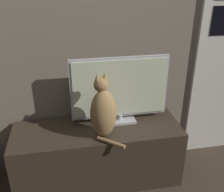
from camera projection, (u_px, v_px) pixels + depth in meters
name	position (u px, v px, depth m)	size (l,w,h in m)	color
wall_back	(90.00, 12.00, 1.88)	(4.80, 0.05, 2.60)	#756B5B
tv_stand	(98.00, 154.00, 2.10)	(1.29, 0.44, 0.48)	#33281E
tv	(120.00, 90.00, 1.99)	(0.75, 0.15, 0.53)	#B7B7BC
cat	(103.00, 111.00, 1.84)	(0.24, 0.31, 0.47)	#997547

